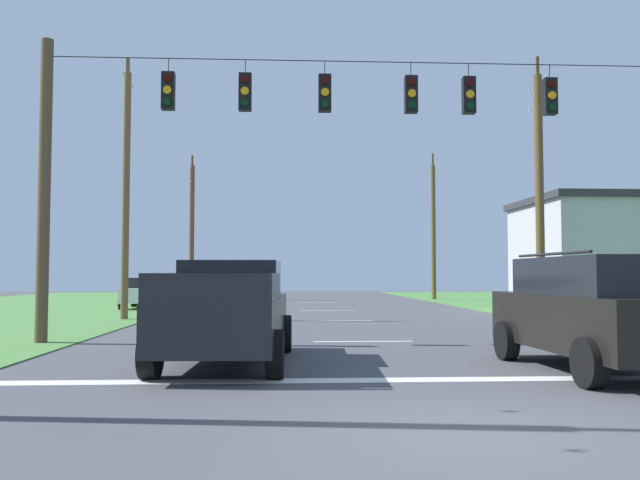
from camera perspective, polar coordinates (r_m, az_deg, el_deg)
ground_plane at (r=7.25m, az=13.20°, el=-16.34°), size 120.00×120.00×0.00m
stop_bar_stripe at (r=10.78m, az=7.60°, el=-11.93°), size 13.28×0.45×0.01m
lane_dash_0 at (r=16.67m, az=3.77°, el=-8.77°), size 2.50×0.15×0.01m
lane_dash_1 at (r=24.06m, az=1.67°, el=-7.00°), size 2.50×0.15×0.01m
lane_dash_2 at (r=30.77m, az=0.65°, el=-6.13°), size 2.50×0.15×0.01m
lane_dash_3 at (r=39.87m, az=-0.19°, el=-5.42°), size 2.50×0.15×0.01m
overhead_signal_span at (r=16.73m, az=3.70°, el=6.43°), size 16.04×0.31×7.53m
pickup_truck at (r=12.69m, az=-7.95°, el=-6.20°), size 2.46×5.48×1.95m
suv_black at (r=12.40m, az=22.88°, el=-5.63°), size 2.37×4.87×2.05m
distant_car_crossing_white at (r=27.85m, az=-8.50°, el=-4.81°), size 2.22×4.40×1.52m
distant_car_oncoming at (r=33.70m, az=-14.80°, el=-4.42°), size 2.10×4.34×1.52m
utility_pole_mid_right at (r=26.83m, az=18.50°, el=4.17°), size 0.33×1.88×10.18m
utility_pole_far_right at (r=44.84m, az=9.81°, el=1.03°), size 0.31×2.00×9.86m
utility_pole_mid_left at (r=25.69m, az=-16.48°, el=4.13°), size 0.27×1.59×9.85m
utility_pole_far_left at (r=44.48m, az=-11.07°, el=0.94°), size 0.33×1.81×9.65m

